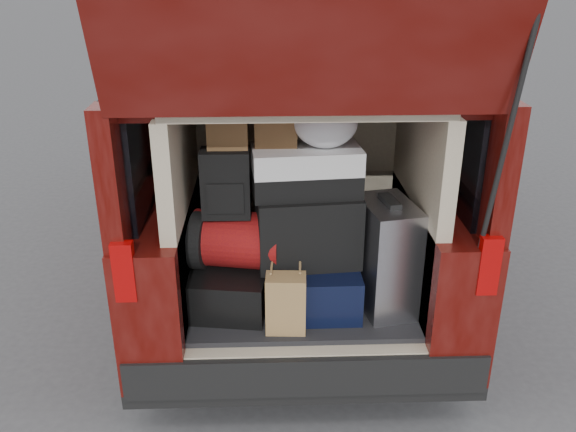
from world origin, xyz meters
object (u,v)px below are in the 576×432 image
Objects in this scene: silver_roller at (386,256)px; twotone_duffel at (306,171)px; black_hardshell at (232,282)px; red_duffel at (238,239)px; kraft_bag at (286,303)px; black_soft_case at (308,228)px; backpack at (226,183)px; navy_hardshell at (314,280)px.

silver_roller is 0.65m from twotone_duffel.
red_duffel reaches higher than black_hardshell.
black_hardshell is at bearing 162.99° from silver_roller.
kraft_bag is at bearing -115.81° from twotone_duffel.
kraft_bag is 0.45m from red_duffel.
black_soft_case is 0.51m from backpack.
black_hardshell is at bearing 175.33° from twotone_duffel.
black_soft_case reaches higher than kraft_bag.
twotone_duffel is (0.41, 0.00, 0.66)m from black_hardshell.
red_duffel is at bearing 176.95° from twotone_duffel.
red_duffel is 0.85× the size of twotone_duffel.
backpack reaches higher than twotone_duffel.
silver_roller is at bearing -2.75° from backpack.
kraft_bag is (-0.17, -0.29, 0.03)m from navy_hardshell.
navy_hardshell is 1.22× the size of red_duffel.
twotone_duffel reaches higher than black_hardshell.
kraft_bag is at bearing -119.16° from black_soft_case.
twotone_duffel is (0.37, 0.01, 0.39)m from red_duffel.
navy_hardshell is 1.61× the size of backpack.
silver_roller is at bearing -16.53° from twotone_duffel.
backpack reaches higher than black_soft_case.
twotone_duffel is (-0.01, 0.02, 0.33)m from black_soft_case.
black_hardshell is 1.61× the size of backpack.
silver_roller is at bearing 2.25° from black_hardshell.
kraft_bag is 0.67× the size of red_duffel.
backpack reaches higher than red_duffel.
navy_hardshell is (0.46, -0.02, 0.01)m from black_hardshell.
kraft_bag is at bearing -38.19° from black_hardshell.
silver_roller is 1.94× the size of kraft_bag.
black_soft_case is 1.52× the size of backpack.
red_duffel is 0.39m from black_soft_case.
backpack is (-0.30, 0.28, 0.57)m from kraft_bag.
backpack is at bearing 141.10° from kraft_bag.
black_hardshell is 1.22× the size of red_duffel.
twotone_duffel is at bearing 119.98° from black_soft_case.
backpack is at bearing -95.43° from black_hardshell.
red_duffel is at bearing 163.41° from silver_roller.
navy_hardshell is 1.06× the size of black_soft_case.
silver_roller is at bearing -10.52° from navy_hardshell.
kraft_bag reaches higher than black_hardshell.
silver_roller is 1.71× the size of backpack.
backpack is at bearing 177.09° from black_soft_case.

